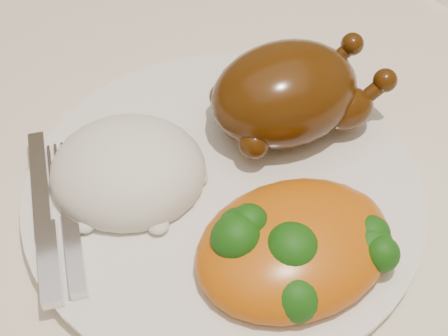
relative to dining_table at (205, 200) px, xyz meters
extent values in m
cube|color=brown|center=(0.00, 0.00, 0.07)|extent=(1.60, 0.90, 0.04)
cube|color=silver|center=(0.00, 0.00, 0.10)|extent=(1.72, 1.02, 0.01)
cylinder|color=white|center=(0.00, -0.08, 0.11)|extent=(0.39, 0.39, 0.01)
ellipsoid|color=#4E2808|center=(0.06, -0.03, 0.15)|extent=(0.14, 0.11, 0.08)
ellipsoid|color=#4E2808|center=(0.05, -0.03, 0.17)|extent=(0.07, 0.05, 0.03)
ellipsoid|color=#4E2808|center=(0.11, -0.05, 0.14)|extent=(0.05, 0.04, 0.04)
sphere|color=#4E2808|center=(0.14, -0.04, 0.16)|extent=(0.02, 0.02, 0.02)
ellipsoid|color=#4E2808|center=(0.10, 0.00, 0.14)|extent=(0.05, 0.04, 0.04)
sphere|color=#4E2808|center=(0.14, 0.01, 0.16)|extent=(0.02, 0.02, 0.02)
sphere|color=#4E2808|center=(0.03, -0.06, 0.14)|extent=(0.03, 0.03, 0.03)
sphere|color=#4E2808|center=(0.02, -0.01, 0.14)|extent=(0.03, 0.03, 0.03)
ellipsoid|color=white|center=(-0.07, -0.05, 0.13)|extent=(0.15, 0.14, 0.06)
ellipsoid|color=#D15D0D|center=(0.03, -0.15, 0.13)|extent=(0.16, 0.14, 0.05)
ellipsoid|color=#D15D0D|center=(0.07, -0.14, 0.13)|extent=(0.07, 0.06, 0.03)
ellipsoid|color=#103809|center=(0.01, -0.19, 0.13)|extent=(0.04, 0.04, 0.03)
ellipsoid|color=#103809|center=(-0.01, -0.13, 0.13)|extent=(0.03, 0.03, 0.03)
ellipsoid|color=#103809|center=(0.08, -0.18, 0.14)|extent=(0.03, 0.03, 0.03)
ellipsoid|color=#103809|center=(0.00, -0.18, 0.13)|extent=(0.03, 0.03, 0.02)
ellipsoid|color=#103809|center=(0.01, -0.15, 0.13)|extent=(0.04, 0.04, 0.03)
ellipsoid|color=#103809|center=(0.08, -0.17, 0.13)|extent=(0.03, 0.03, 0.03)
ellipsoid|color=#103809|center=(0.02, -0.16, 0.14)|extent=(0.04, 0.04, 0.04)
ellipsoid|color=#103809|center=(0.00, -0.14, 0.14)|extent=(0.03, 0.03, 0.03)
ellipsoid|color=#103809|center=(0.08, -0.16, 0.14)|extent=(0.03, 0.03, 0.02)
ellipsoid|color=#103809|center=(-0.01, -0.15, 0.14)|extent=(0.04, 0.04, 0.04)
cube|color=silver|center=(-0.14, -0.04, 0.12)|extent=(0.02, 0.11, 0.00)
cube|color=silver|center=(-0.14, -0.11, 0.12)|extent=(0.02, 0.07, 0.01)
cube|color=silver|center=(-0.12, -0.11, 0.12)|extent=(0.01, 0.07, 0.01)
cube|color=silver|center=(-0.12, -0.04, 0.12)|extent=(0.01, 0.08, 0.00)
camera|label=1|loc=(-0.09, -0.37, 0.50)|focal=50.00mm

